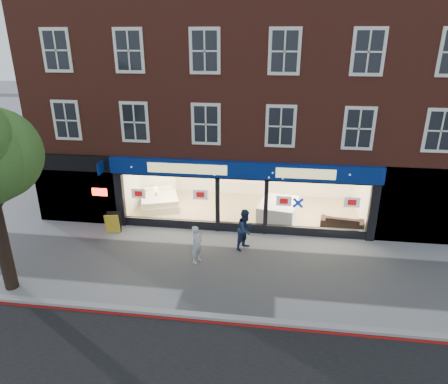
% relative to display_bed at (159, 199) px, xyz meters
% --- Properties ---
extents(ground, '(120.00, 120.00, 0.00)m').
position_rel_display_bed_xyz_m(ground, '(4.35, -5.15, -0.46)').
color(ground, gray).
rests_on(ground, ground).
extents(kerb_line, '(60.00, 0.10, 0.01)m').
position_rel_display_bed_xyz_m(kerb_line, '(4.35, -8.25, -0.45)').
color(kerb_line, '#8C0A07').
rests_on(kerb_line, ground).
extents(kerb_stone, '(60.00, 0.25, 0.12)m').
position_rel_display_bed_xyz_m(kerb_stone, '(4.35, -8.05, -0.40)').
color(kerb_stone, gray).
rests_on(kerb_stone, ground).
extents(showroom_floor, '(11.00, 4.50, 0.10)m').
position_rel_display_bed_xyz_m(showroom_floor, '(4.35, 0.10, -0.41)').
color(showroom_floor, tan).
rests_on(showroom_floor, ground).
extents(building, '(19.00, 8.26, 10.30)m').
position_rel_display_bed_xyz_m(building, '(4.33, 1.78, 6.21)').
color(building, maroon).
rests_on(building, ground).
extents(display_bed, '(2.51, 2.74, 1.28)m').
position_rel_display_bed_xyz_m(display_bed, '(0.00, 0.00, 0.00)').
color(display_bed, white).
rests_on(display_bed, showroom_floor).
extents(bedside_table, '(0.52, 0.52, 0.55)m').
position_rel_display_bed_xyz_m(bedside_table, '(-0.05, -0.28, -0.08)').
color(bedside_table, brown).
rests_on(bedside_table, showroom_floor).
extents(mattress_stack, '(1.99, 2.35, 0.82)m').
position_rel_display_bed_xyz_m(mattress_stack, '(5.95, -0.67, 0.06)').
color(mattress_stack, white).
rests_on(mattress_stack, showroom_floor).
extents(sofa, '(1.97, 1.02, 0.55)m').
position_rel_display_bed_xyz_m(sofa, '(8.81, -1.25, -0.08)').
color(sofa, black).
rests_on(sofa, showroom_floor).
extents(a_board, '(0.68, 0.51, 0.95)m').
position_rel_display_bed_xyz_m(a_board, '(-1.23, -2.95, 0.02)').
color(a_board, gold).
rests_on(a_board, ground).
extents(pedestrian_grey, '(0.58, 0.65, 1.50)m').
position_rel_display_bed_xyz_m(pedestrian_grey, '(2.90, -4.85, 0.30)').
color(pedestrian_grey, '#B7BBBF').
rests_on(pedestrian_grey, ground).
extents(pedestrian_blue, '(1.01, 1.06, 1.72)m').
position_rel_display_bed_xyz_m(pedestrian_blue, '(4.65, -3.55, 0.40)').
color(pedestrian_blue, '#182644').
rests_on(pedestrian_blue, ground).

